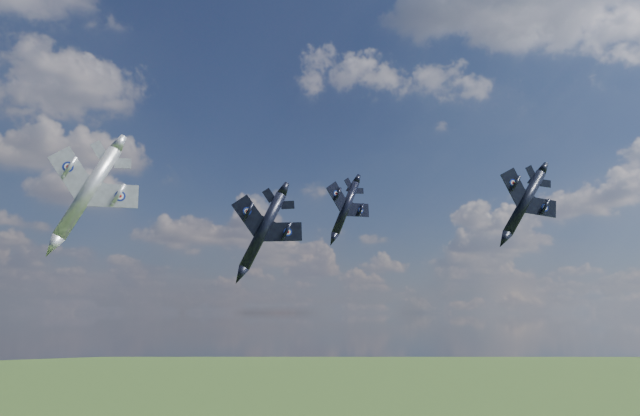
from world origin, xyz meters
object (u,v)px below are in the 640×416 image
jet_right_navy (524,203)px  jet_lead_navy (263,230)px  jet_left_silver (88,192)px  jet_high_navy (346,208)px

jet_right_navy → jet_lead_navy: bearing=-171.1°
jet_lead_navy → jet_left_silver: (-17.24, 10.01, 4.32)m
jet_lead_navy → jet_high_navy: (23.63, 18.67, 7.32)m
jet_left_silver → jet_right_navy: bearing=-2.6°
jet_high_navy → jet_left_silver: bearing=-169.3°
jet_high_navy → jet_left_silver: (-40.87, -8.66, -2.99)m
jet_lead_navy → jet_left_silver: 20.40m
jet_lead_navy → jet_right_navy: 39.27m
jet_lead_navy → jet_right_navy: size_ratio=0.87×
jet_right_navy → jet_left_silver: size_ratio=0.91×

